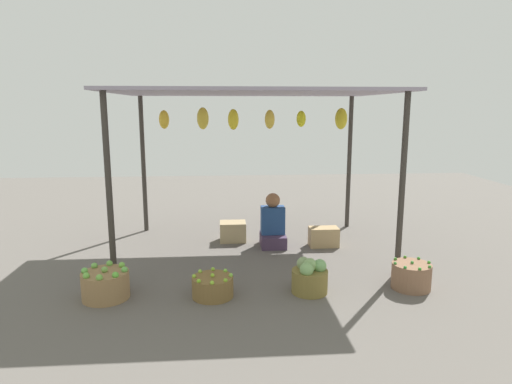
{
  "coord_description": "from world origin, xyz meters",
  "views": [
    {
      "loc": [
        -0.41,
        -6.07,
        2.0
      ],
      "look_at": [
        0.0,
        -0.62,
        0.95
      ],
      "focal_mm": 31.07,
      "sensor_mm": 36.0,
      "label": 1
    }
  ],
  "objects_px": {
    "vendor_person": "(273,226)",
    "basket_limes": "(213,286)",
    "basket_cabbages": "(310,277)",
    "wooden_crate_near_vendor": "(233,231)",
    "wooden_crate_stacked_rear": "(324,237)",
    "basket_green_chilies": "(411,276)",
    "basket_green_apples": "(106,284)"
  },
  "relations": [
    {
      "from": "vendor_person",
      "to": "basket_green_apples",
      "type": "bearing_deg",
      "value": -139.62
    },
    {
      "from": "basket_limes",
      "to": "wooden_crate_near_vendor",
      "type": "xyz_separation_m",
      "value": [
        0.26,
        2.0,
        0.03
      ]
    },
    {
      "from": "basket_cabbages",
      "to": "wooden_crate_near_vendor",
      "type": "relative_size",
      "value": 1.01
    },
    {
      "from": "basket_green_apples",
      "to": "basket_green_chilies",
      "type": "bearing_deg",
      "value": 0.17
    },
    {
      "from": "vendor_person",
      "to": "wooden_crate_near_vendor",
      "type": "distance_m",
      "value": 0.66
    },
    {
      "from": "basket_cabbages",
      "to": "wooden_crate_stacked_rear",
      "type": "height_order",
      "value": "basket_cabbages"
    },
    {
      "from": "wooden_crate_stacked_rear",
      "to": "wooden_crate_near_vendor",
      "type": "bearing_deg",
      "value": 164.83
    },
    {
      "from": "basket_cabbages",
      "to": "vendor_person",
      "type": "bearing_deg",
      "value": 97.22
    },
    {
      "from": "wooden_crate_near_vendor",
      "to": "wooden_crate_stacked_rear",
      "type": "bearing_deg",
      "value": -15.17
    },
    {
      "from": "basket_limes",
      "to": "basket_green_apples",
      "type": "bearing_deg",
      "value": 177.67
    },
    {
      "from": "basket_cabbages",
      "to": "basket_limes",
      "type": "bearing_deg",
      "value": -178.32
    },
    {
      "from": "vendor_person",
      "to": "basket_cabbages",
      "type": "xyz_separation_m",
      "value": [
        0.21,
        -1.69,
        -0.13
      ]
    },
    {
      "from": "basket_limes",
      "to": "basket_green_chilies",
      "type": "height_order",
      "value": "basket_green_chilies"
    },
    {
      "from": "wooden_crate_near_vendor",
      "to": "basket_green_chilies",
      "type": "bearing_deg",
      "value": -44.94
    },
    {
      "from": "basket_green_chilies",
      "to": "wooden_crate_stacked_rear",
      "type": "bearing_deg",
      "value": 111.73
    },
    {
      "from": "basket_limes",
      "to": "wooden_crate_stacked_rear",
      "type": "distance_m",
      "value": 2.28
    },
    {
      "from": "basket_green_apples",
      "to": "wooden_crate_near_vendor",
      "type": "height_order",
      "value": "basket_green_apples"
    },
    {
      "from": "vendor_person",
      "to": "basket_cabbages",
      "type": "bearing_deg",
      "value": -82.78
    },
    {
      "from": "vendor_person",
      "to": "basket_green_chilies",
      "type": "relative_size",
      "value": 1.81
    },
    {
      "from": "basket_limes",
      "to": "wooden_crate_near_vendor",
      "type": "distance_m",
      "value": 2.02
    },
    {
      "from": "basket_cabbages",
      "to": "basket_green_chilies",
      "type": "height_order",
      "value": "basket_cabbages"
    },
    {
      "from": "basket_limes",
      "to": "wooden_crate_stacked_rear",
      "type": "bearing_deg",
      "value": 46.12
    },
    {
      "from": "vendor_person",
      "to": "basket_cabbages",
      "type": "height_order",
      "value": "vendor_person"
    },
    {
      "from": "basket_cabbages",
      "to": "wooden_crate_near_vendor",
      "type": "xyz_separation_m",
      "value": [
        -0.79,
        1.97,
        -0.02
      ]
    },
    {
      "from": "vendor_person",
      "to": "basket_green_chilies",
      "type": "distance_m",
      "value": 2.16
    },
    {
      "from": "basket_cabbages",
      "to": "wooden_crate_near_vendor",
      "type": "distance_m",
      "value": 2.12
    },
    {
      "from": "vendor_person",
      "to": "basket_limes",
      "type": "xyz_separation_m",
      "value": [
        -0.84,
        -1.72,
        -0.19
      ]
    },
    {
      "from": "vendor_person",
      "to": "basket_limes",
      "type": "bearing_deg",
      "value": -116.01
    },
    {
      "from": "wooden_crate_stacked_rear",
      "to": "vendor_person",
      "type": "bearing_deg",
      "value": 173.67
    },
    {
      "from": "basket_limes",
      "to": "basket_green_chilies",
      "type": "bearing_deg",
      "value": 1.45
    },
    {
      "from": "basket_green_apples",
      "to": "basket_limes",
      "type": "bearing_deg",
      "value": -2.33
    },
    {
      "from": "basket_green_apples",
      "to": "basket_limes",
      "type": "height_order",
      "value": "basket_green_apples"
    }
  ]
}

